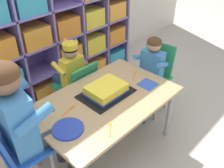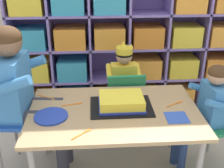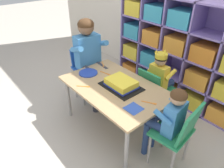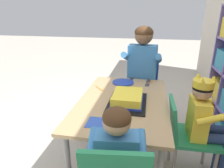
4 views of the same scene
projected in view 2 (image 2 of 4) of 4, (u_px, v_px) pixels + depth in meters
storage_cubby_shelf at (128, 50)px, 2.77m from camera, size 2.21×0.33×1.30m
activity_table at (114, 117)px, 1.87m from camera, size 1.12×0.71×0.55m
classroom_chair_blue at (124, 98)px, 2.37m from camera, size 0.33×0.36×0.63m
child_with_crown at (123, 77)px, 2.41m from camera, size 0.30×0.31×0.83m
classroom_chair_adult_side at (12, 116)px, 1.95m from camera, size 0.33×0.40×0.70m
adult_helper_seated at (24, 87)px, 1.85m from camera, size 0.45×0.42×1.09m
classroom_chair_guest_side at (217, 117)px, 2.00m from camera, size 0.35×0.37×0.71m
guest_at_table_side at (206, 106)px, 1.94m from camera, size 0.31×0.31×0.82m
birthday_cake_on_tray at (121, 102)px, 1.87m from camera, size 0.41×0.29×0.08m
paper_plate_stack at (51, 116)px, 1.77m from camera, size 0.21×0.21×0.01m
paper_napkin_square at (177, 118)px, 1.76m from camera, size 0.14×0.14×0.00m
fork_beside_plate_stack at (175, 104)px, 1.92m from camera, size 0.13×0.08×0.00m
fork_near_child_seat at (73, 104)px, 1.91m from camera, size 0.14×0.05×0.00m
fork_by_napkin at (47, 97)px, 2.00m from camera, size 0.13×0.08×0.00m
fork_near_cake_tray at (83, 133)px, 1.61m from camera, size 0.11×0.11×0.00m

